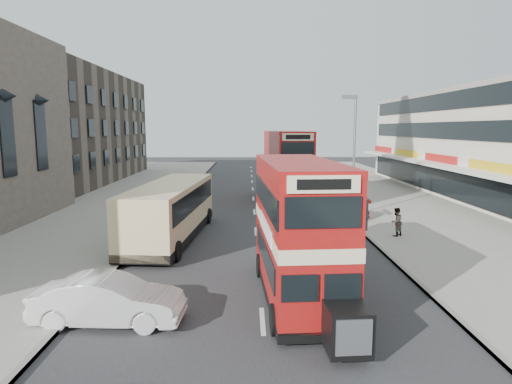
% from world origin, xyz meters
% --- Properties ---
extents(ground, '(160.00, 160.00, 0.00)m').
position_xyz_m(ground, '(0.00, 0.00, 0.00)').
color(ground, '#28282B').
rests_on(ground, ground).
extents(road_surface, '(12.00, 90.00, 0.01)m').
position_xyz_m(road_surface, '(0.00, 20.00, 0.01)').
color(road_surface, '#28282B').
rests_on(road_surface, ground).
extents(pavement_right, '(12.00, 90.00, 0.15)m').
position_xyz_m(pavement_right, '(12.00, 20.00, 0.07)').
color(pavement_right, gray).
rests_on(pavement_right, ground).
extents(pavement_left, '(12.00, 90.00, 0.15)m').
position_xyz_m(pavement_left, '(-12.00, 20.00, 0.07)').
color(pavement_left, gray).
rests_on(pavement_left, ground).
extents(kerb_left, '(0.20, 90.00, 0.16)m').
position_xyz_m(kerb_left, '(-6.10, 20.00, 0.07)').
color(kerb_left, gray).
rests_on(kerb_left, ground).
extents(kerb_right, '(0.20, 90.00, 0.16)m').
position_xyz_m(kerb_right, '(6.10, 20.00, 0.07)').
color(kerb_right, gray).
rests_on(kerb_right, ground).
extents(brick_terrace, '(14.00, 28.00, 12.00)m').
position_xyz_m(brick_terrace, '(-22.00, 38.00, 6.00)').
color(brick_terrace, '#66594C').
rests_on(brick_terrace, ground).
extents(street_lamp, '(1.00, 0.20, 8.12)m').
position_xyz_m(street_lamp, '(6.52, 18.00, 4.78)').
color(street_lamp, slate).
rests_on(street_lamp, ground).
extents(bus_main, '(2.82, 8.63, 4.72)m').
position_xyz_m(bus_main, '(1.31, 3.87, 2.49)').
color(bus_main, black).
rests_on(bus_main, ground).
extents(bus_second, '(3.64, 10.13, 5.54)m').
position_xyz_m(bus_second, '(2.82, 25.37, 2.92)').
color(bus_second, black).
rests_on(bus_second, ground).
extents(coach, '(3.57, 10.81, 2.81)m').
position_xyz_m(coach, '(-4.62, 12.41, 1.66)').
color(coach, black).
rests_on(coach, ground).
extents(car_left_front, '(4.65, 1.85, 1.50)m').
position_xyz_m(car_left_front, '(-4.73, 1.94, 0.75)').
color(car_left_front, silver).
rests_on(car_left_front, ground).
extents(car_right_a, '(5.33, 2.49, 1.51)m').
position_xyz_m(car_right_a, '(4.83, 17.21, 0.75)').
color(car_right_a, '#9B0F0F').
rests_on(car_right_a, ground).
extents(car_right_b, '(5.05, 2.72, 1.34)m').
position_xyz_m(car_right_b, '(4.88, 21.33, 0.67)').
color(car_right_b, '#C44013').
rests_on(car_right_b, ground).
extents(car_right_c, '(4.12, 1.98, 1.36)m').
position_xyz_m(car_right_c, '(5.22, 32.11, 0.68)').
color(car_right_c, '#516CA3').
rests_on(car_right_c, ground).
extents(pedestrian_near, '(0.70, 0.66, 1.58)m').
position_xyz_m(pedestrian_near, '(7.62, 12.22, 0.94)').
color(pedestrian_near, gray).
rests_on(pedestrian_near, pavement_right).
extents(cyclist, '(0.71, 1.68, 2.24)m').
position_xyz_m(cyclist, '(3.71, 21.32, 0.80)').
color(cyclist, gray).
rests_on(cyclist, ground).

